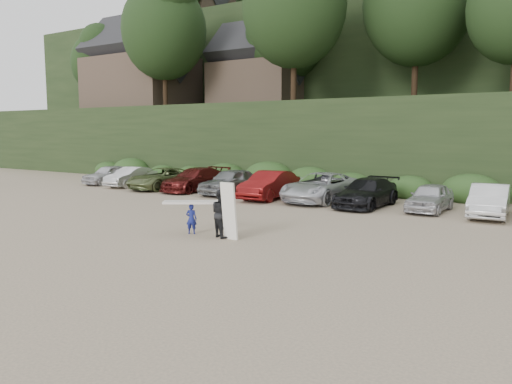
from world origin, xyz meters
The scene contains 5 objects.
ground centered at (0.00, 0.00, 0.00)m, with size 120.00×120.00×0.00m, color tan.
hillside_backdrop centered at (-0.26, 35.93, 11.22)m, with size 90.00×41.50×28.00m.
parked_cars centered at (-0.70, 9.99, 0.74)m, with size 33.71×6.05×1.61m.
child_surfer centered at (0.46, -0.49, 0.86)m, with size 2.09×1.64×1.27m.
adult_surfer centered at (1.83, -0.37, 0.90)m, with size 1.34×0.96×2.09m.
Camera 1 is at (12.69, -14.91, 3.90)m, focal length 35.00 mm.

